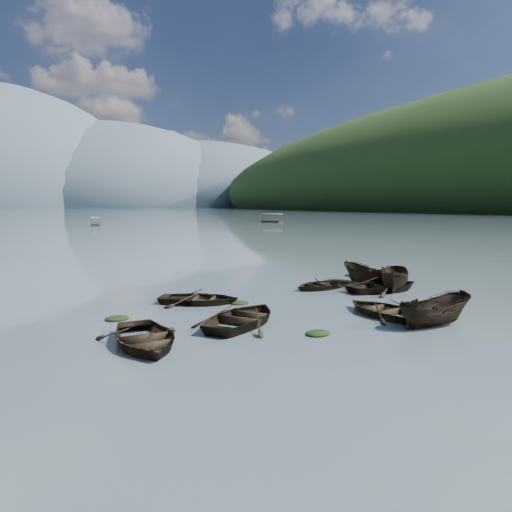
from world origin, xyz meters
name	(u,v)px	position (x,y,z in m)	size (l,w,h in m)	color
ground_plane	(382,330)	(0.00, 0.00, 0.00)	(2400.00, 2400.00, 0.00)	slate
haze_mtn_c	(110,207)	(140.00, 900.00, 0.00)	(520.00, 520.00, 260.00)	#475666
haze_mtn_d	(198,207)	(320.00, 900.00, 0.00)	(520.00, 520.00, 220.00)	#475666
rowboat_0	(144,345)	(-9.72, 2.50, 0.00)	(3.39, 4.75, 0.98)	black
rowboat_1	(243,324)	(-4.97, 3.59, 0.00)	(3.55, 4.97, 1.03)	black
rowboat_2	(435,325)	(2.60, -0.52, 0.00)	(1.56, 4.15, 1.60)	black
rowboat_3	(383,315)	(1.91, 2.00, 0.00)	(3.15, 4.40, 0.91)	black
rowboat_4	(384,291)	(6.35, 6.71, 0.00)	(3.57, 4.99, 1.03)	black
rowboat_5	(395,290)	(7.20, 6.65, 0.00)	(1.63, 4.33, 1.67)	black
rowboat_6	(199,303)	(-5.25, 8.63, 0.00)	(3.13, 4.38, 0.91)	black
rowboat_7	(321,288)	(3.29, 9.25, 0.00)	(2.86, 4.01, 0.83)	black
rowboat_8	(364,283)	(6.99, 9.44, 0.00)	(1.53, 4.06, 1.57)	black
weed_clump_0	(318,335)	(-2.93, 0.65, 0.00)	(1.08, 0.89, 0.24)	black
weed_clump_1	(240,304)	(-3.31, 7.48, 0.00)	(1.01, 0.81, 0.22)	black
weed_clump_2	(402,310)	(3.49, 2.36, 0.00)	(1.33, 1.06, 0.29)	black
weed_clump_3	(384,287)	(7.24, 7.75, 0.00)	(0.77, 0.65, 0.17)	black
weed_clump_5	(117,320)	(-9.91, 7.04, 0.00)	(1.13, 0.91, 0.24)	black
weed_clump_6	(249,312)	(-3.67, 5.62, 0.00)	(0.89, 0.74, 0.19)	black
weed_clump_7	(351,276)	(8.38, 12.51, 0.00)	(1.03, 0.82, 0.22)	black
pontoon_centre	(95,225)	(3.29, 109.48, 0.00)	(2.13, 5.11, 1.96)	black
pontoon_right	(272,222)	(53.69, 105.67, 0.00)	(2.66, 6.39, 2.45)	black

